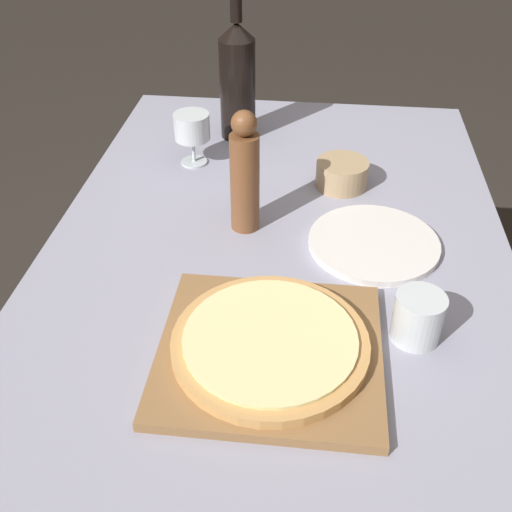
{
  "coord_description": "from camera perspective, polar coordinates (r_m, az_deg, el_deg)",
  "views": [
    {
      "loc": [
        0.06,
        -0.93,
        1.47
      ],
      "look_at": [
        -0.03,
        -0.11,
        0.83
      ],
      "focal_mm": 42.0,
      "sensor_mm": 36.0,
      "label": 1
    }
  ],
  "objects": [
    {
      "name": "pepper_mill",
      "position": [
        1.16,
        -1.08,
        7.73
      ],
      "size": [
        0.06,
        0.06,
        0.25
      ],
      "color": "brown",
      "rests_on": "dining_table"
    },
    {
      "name": "wine_bottle",
      "position": [
        1.52,
        -1.78,
        16.38
      ],
      "size": [
        0.09,
        0.09,
        0.35
      ],
      "color": "black",
      "rests_on": "dining_table"
    },
    {
      "name": "drinking_tumbler",
      "position": [
        0.98,
        15.17,
        -5.67
      ],
      "size": [
        0.08,
        0.08,
        0.08
      ],
      "color": "silver",
      "rests_on": "dining_table"
    },
    {
      "name": "small_bowl",
      "position": [
        1.36,
        8.19,
        7.76
      ],
      "size": [
        0.12,
        0.12,
        0.06
      ],
      "color": "tan",
      "rests_on": "dining_table"
    },
    {
      "name": "dinner_plate",
      "position": [
        1.18,
        11.15,
        1.22
      ],
      "size": [
        0.25,
        0.25,
        0.01
      ],
      "color": "white",
      "rests_on": "dining_table"
    },
    {
      "name": "wine_glass",
      "position": [
        1.41,
        -6.12,
        12.01
      ],
      "size": [
        0.08,
        0.08,
        0.12
      ],
      "color": "silver",
      "rests_on": "dining_table"
    },
    {
      "name": "cutting_board",
      "position": [
        0.94,
        1.33,
        -9.07
      ],
      "size": [
        0.35,
        0.33,
        0.02
      ],
      "color": "olive",
      "rests_on": "dining_table"
    },
    {
      "name": "dining_table",
      "position": [
        1.23,
        1.88,
        -2.81
      ],
      "size": [
        0.9,
        1.4,
        0.77
      ],
      "color": "#9393A8",
      "rests_on": "ground_plane"
    },
    {
      "name": "pizza",
      "position": [
        0.93,
        1.35,
        -8.21
      ],
      "size": [
        0.31,
        0.31,
        0.02
      ],
      "color": "tan",
      "rests_on": "cutting_board"
    },
    {
      "name": "ground_plane",
      "position": [
        1.74,
        1.41,
        -19.89
      ],
      "size": [
        12.0,
        12.0,
        0.0
      ],
      "primitive_type": "plane",
      "color": "#2D2823"
    }
  ]
}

